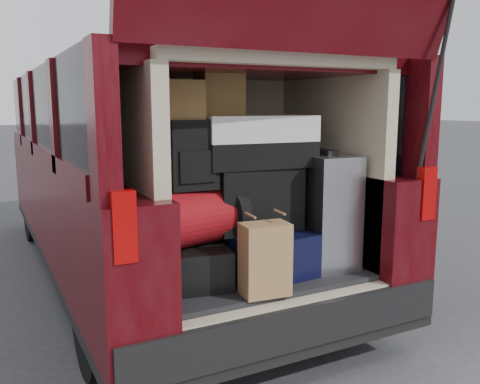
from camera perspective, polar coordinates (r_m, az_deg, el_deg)
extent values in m
plane|color=#333436|center=(3.11, 2.60, -19.35)|extent=(80.00, 80.00, 0.00)
cylinder|color=black|center=(3.04, -15.28, -13.66)|extent=(0.24, 0.64, 0.64)
cylinder|color=black|center=(3.71, 10.64, -9.15)|extent=(0.24, 0.64, 0.64)
cylinder|color=black|center=(6.19, -21.86, -2.05)|extent=(0.24, 0.64, 0.64)
cylinder|color=black|center=(6.54, -7.44, -0.81)|extent=(0.24, 0.64, 0.64)
cube|color=black|center=(4.79, -9.95, -5.51)|extent=(1.90, 4.85, 0.08)
cube|color=#410106|center=(4.53, -19.61, -1.12)|extent=(0.33, 4.85, 0.80)
cube|color=#410106|center=(4.98, -1.47, 0.40)|extent=(0.33, 4.85, 0.80)
cube|color=#410106|center=(4.63, -10.50, 12.31)|extent=(1.82, 4.46, 0.10)
cube|color=black|center=(4.35, -21.24, 8.17)|extent=(0.12, 4.25, 0.68)
cube|color=black|center=(4.87, 0.03, 8.93)|extent=(0.12, 4.25, 0.68)
cube|color=black|center=(2.71, 5.84, -14.52)|extent=(1.86, 0.16, 0.22)
cube|color=#990505|center=(2.14, -12.96, -3.81)|extent=(0.10, 0.06, 0.30)
cube|color=#990505|center=(3.04, 20.13, -0.13)|extent=(0.10, 0.06, 0.30)
cube|color=black|center=(3.12, 0.11, -8.78)|extent=(1.24, 1.05, 0.06)
cube|color=#BEB092|center=(2.74, -12.21, 1.43)|extent=(0.08, 1.05, 1.15)
cube|color=#BEB092|center=(3.34, 10.23, 2.96)|extent=(0.08, 1.05, 1.15)
cube|color=#BEB092|center=(3.48, -4.13, 3.36)|extent=(1.34, 0.06, 1.15)
cube|color=#BEB092|center=(2.96, 0.12, 13.99)|extent=(1.34, 1.05, 0.06)
cylinder|color=black|center=(2.95, 21.62, 11.79)|extent=(0.02, 0.90, 0.76)
cube|color=black|center=(3.20, 0.11, -12.93)|extent=(1.24, 1.05, 0.55)
cube|color=black|center=(2.84, -5.81, -7.80)|extent=(0.48, 0.60, 0.21)
cube|color=black|center=(2.98, 2.14, -6.58)|extent=(0.51, 0.60, 0.25)
cube|color=silver|center=(3.10, 9.26, -2.01)|extent=(0.31, 0.47, 0.67)
cube|color=#A07D48|center=(2.61, 2.82, -7.54)|extent=(0.26, 0.18, 0.37)
cube|color=maroon|center=(2.76, -4.85, -2.74)|extent=(0.52, 0.39, 0.31)
cube|color=black|center=(2.93, 1.58, -0.67)|extent=(0.52, 0.32, 0.36)
cube|color=black|center=(2.69, -5.45, 4.19)|extent=(0.26, 0.17, 0.37)
cube|color=silver|center=(2.90, 1.77, 5.73)|extent=(0.67, 0.38, 0.29)
cube|color=brown|center=(2.69, -6.65, 10.23)|extent=(0.24, 0.21, 0.20)
cube|color=brown|center=(2.88, -2.36, 10.96)|extent=(0.25, 0.21, 0.24)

